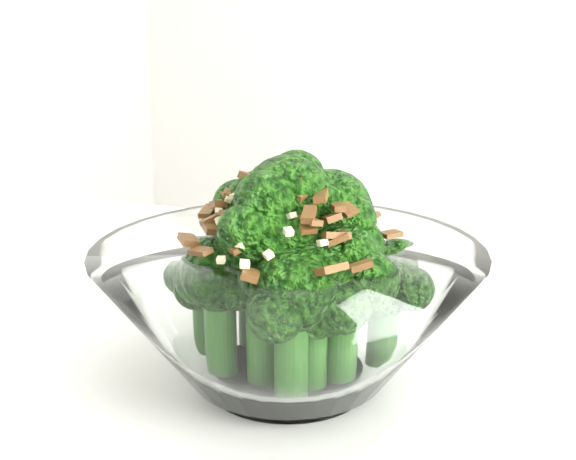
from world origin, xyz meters
The scene contains 1 object.
broccoli_dish centered at (-0.10, 0.03, 0.80)m, with size 0.20×0.20×0.12m.
Camera 1 is at (0.13, -0.32, 0.96)m, focal length 55.00 mm.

